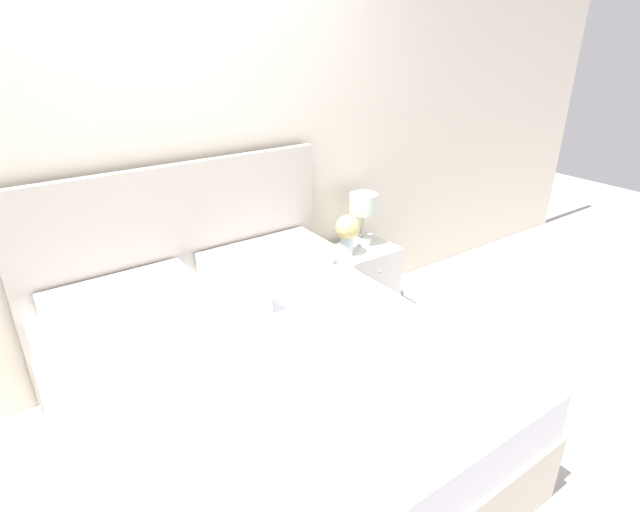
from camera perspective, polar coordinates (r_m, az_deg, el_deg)
name	(u,v)px	position (r m, az deg, el deg)	size (l,w,h in m)	color
ground_plane	(195,353)	(3.39, -14.13, -10.68)	(12.00, 12.00, 0.00)	#BCB7B2
wall_back	(165,151)	(2.92, -17.31, 11.39)	(8.00, 0.06, 2.60)	silver
bed	(261,389)	(2.53, -6.80, -14.81)	(1.80, 1.96, 1.24)	beige
nightstand	(362,279)	(3.64, 4.80, -2.68)	(0.45, 0.38, 0.50)	white
table_lamp	(363,209)	(3.50, 4.96, 5.36)	(0.19, 0.19, 0.37)	white
flower_vase	(348,231)	(3.36, 3.20, 2.90)	(0.17, 0.17, 0.28)	silver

